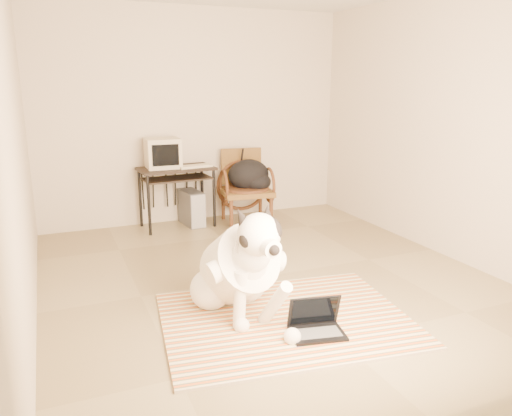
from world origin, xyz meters
TOP-DOWN VIEW (x-y plane):
  - floor at (0.00, 0.00)m, footprint 4.50×4.50m
  - wall_back at (0.00, 2.25)m, footprint 4.50×0.00m
  - wall_front at (0.00, -2.25)m, footprint 4.50×0.00m
  - wall_left at (-2.00, 0.00)m, footprint 0.00×4.50m
  - wall_right at (2.00, 0.00)m, footprint 0.00×4.50m
  - rug at (-0.22, -0.88)m, footprint 2.04×1.66m
  - dog at (-0.51, -0.65)m, footprint 0.66×1.35m
  - laptop at (-0.12, -1.17)m, footprint 0.43×0.35m
  - computer_desk at (-0.35, 1.95)m, footprint 0.94×0.56m
  - crt_monitor at (-0.49, 2.01)m, footprint 0.42×0.40m
  - desk_keyboard at (-0.13, 1.88)m, footprint 0.44×0.21m
  - pc_tower at (-0.16, 1.98)m, footprint 0.25×0.49m
  - rattan_chair at (0.52, 1.83)m, footprint 0.70×0.68m
  - backpack at (0.57, 1.78)m, footprint 0.54×0.47m
  - sneaker_left at (0.25, 1.16)m, footprint 0.18×0.34m
  - sneaker_right at (0.57, 1.01)m, footprint 0.25×0.34m

SIDE VIEW (x-z plane):
  - floor at x=0.00m, z-range 0.00..0.00m
  - rug at x=-0.22m, z-range 0.00..0.02m
  - sneaker_right at x=0.57m, z-range -0.01..0.10m
  - sneaker_left at x=0.25m, z-range -0.01..0.11m
  - laptop at x=-0.12m, z-range -0.05..0.22m
  - pc_tower at x=-0.16m, z-range 0.00..0.44m
  - dog at x=-0.51m, z-range -0.10..0.89m
  - rattan_chair at x=0.52m, z-range 0.00..0.94m
  - backpack at x=0.57m, z-range 0.42..0.81m
  - computer_desk at x=-0.35m, z-range 0.27..1.03m
  - desk_keyboard at x=-0.13m, z-range 0.76..0.79m
  - crt_monitor at x=-0.49m, z-range 0.76..1.12m
  - wall_back at x=0.00m, z-range -0.90..3.60m
  - wall_front at x=0.00m, z-range -0.90..3.60m
  - wall_left at x=-2.00m, z-range -0.90..3.60m
  - wall_right at x=2.00m, z-range -0.90..3.60m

